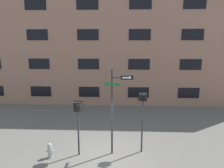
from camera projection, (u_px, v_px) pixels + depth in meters
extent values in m
plane|color=#595651|center=(107.00, 157.00, 10.00)|extent=(60.00, 60.00, 0.00)
cube|color=#936B56|center=(114.00, 35.00, 17.12)|extent=(24.00, 0.60, 11.38)
cube|color=black|center=(41.00, 91.00, 17.96)|extent=(1.68, 0.03, 0.84)
cube|color=black|center=(89.00, 92.00, 17.78)|extent=(1.68, 0.03, 0.84)
cube|color=black|center=(138.00, 92.00, 17.60)|extent=(1.68, 0.03, 0.84)
cube|color=black|center=(189.00, 93.00, 17.41)|extent=(1.68, 0.03, 0.84)
cube|color=black|center=(39.00, 64.00, 17.52)|extent=(1.68, 0.03, 0.84)
cube|color=black|center=(89.00, 64.00, 17.34)|extent=(1.68, 0.03, 0.84)
cube|color=black|center=(139.00, 64.00, 17.15)|extent=(1.68, 0.03, 0.84)
cube|color=black|center=(191.00, 65.00, 16.97)|extent=(1.68, 0.03, 0.84)
cube|color=black|center=(37.00, 35.00, 17.08)|extent=(1.68, 0.03, 0.84)
cube|color=black|center=(88.00, 35.00, 16.89)|extent=(1.68, 0.03, 0.84)
cube|color=black|center=(140.00, 35.00, 16.71)|extent=(1.68, 0.03, 0.84)
cube|color=black|center=(193.00, 35.00, 16.53)|extent=(1.68, 0.03, 0.84)
cube|color=black|center=(35.00, 4.00, 16.64)|extent=(1.68, 0.03, 0.84)
cube|color=black|center=(87.00, 4.00, 16.45)|extent=(1.68, 0.03, 0.84)
cube|color=black|center=(140.00, 3.00, 16.27)|extent=(1.68, 0.03, 0.84)
cube|color=black|center=(195.00, 3.00, 16.08)|extent=(1.68, 0.03, 0.84)
cylinder|color=#2D2D33|center=(112.00, 113.00, 9.93)|extent=(0.09, 0.09, 4.01)
cube|color=#2D2D33|center=(119.00, 78.00, 9.60)|extent=(0.66, 0.05, 0.05)
cube|color=#196B2D|center=(112.00, 84.00, 9.62)|extent=(0.70, 0.02, 0.15)
cube|color=brown|center=(113.00, 89.00, 9.71)|extent=(0.02, 1.02, 0.17)
cube|color=black|center=(127.00, 78.00, 9.57)|extent=(0.56, 0.02, 0.18)
cube|color=white|center=(126.00, 78.00, 9.56)|extent=(0.32, 0.01, 0.07)
cone|color=white|center=(131.00, 78.00, 9.55)|extent=(0.10, 0.14, 0.14)
cylinder|color=#2D2D33|center=(78.00, 133.00, 10.00)|extent=(0.08, 0.08, 2.13)
cube|color=black|center=(78.00, 107.00, 9.75)|extent=(0.33, 0.26, 0.42)
cube|color=black|center=(78.00, 106.00, 9.89)|extent=(0.39, 0.02, 0.48)
cylinder|color=black|center=(77.00, 106.00, 9.54)|extent=(0.15, 0.12, 0.15)
cylinder|color=black|center=(77.00, 110.00, 9.58)|extent=(0.15, 0.12, 0.15)
cylinder|color=#EA4C14|center=(77.00, 106.00, 9.60)|extent=(0.12, 0.01, 0.12)
cylinder|color=#2D2D33|center=(142.00, 127.00, 10.24)|extent=(0.08, 0.08, 2.53)
cube|color=black|center=(143.00, 97.00, 9.96)|extent=(0.35, 0.26, 0.32)
cube|color=black|center=(143.00, 96.00, 10.10)|extent=(0.41, 0.02, 0.38)
cylinder|color=black|center=(143.00, 97.00, 9.76)|extent=(0.11, 0.12, 0.11)
cylinder|color=black|center=(143.00, 100.00, 9.79)|extent=(0.11, 0.12, 0.11)
cylinder|color=silver|center=(143.00, 96.00, 9.82)|extent=(0.09, 0.01, 0.09)
cylinder|color=#A5A5A8|center=(50.00, 152.00, 9.90)|extent=(0.21, 0.21, 0.55)
sphere|color=#A5A5A8|center=(50.00, 145.00, 9.83)|extent=(0.18, 0.18, 0.18)
cylinder|color=#A5A5A8|center=(47.00, 151.00, 9.90)|extent=(0.08, 0.07, 0.07)
cylinder|color=#A5A5A8|center=(53.00, 151.00, 9.88)|extent=(0.08, 0.07, 0.07)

